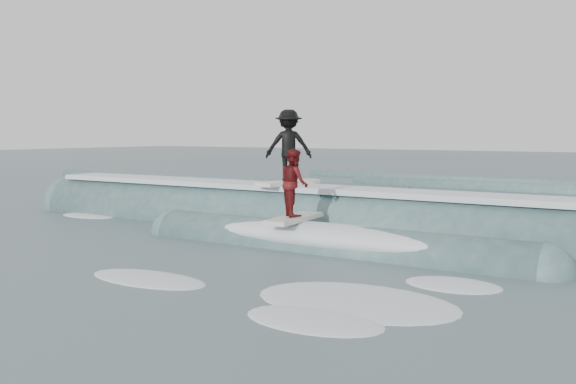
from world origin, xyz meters
The scene contains 6 objects.
ground centered at (0.00, 0.00, 0.00)m, with size 160.00×160.00×0.00m, color #395053.
breaking_wave centered at (0.32, 2.84, 0.04)m, with size 20.79×3.90×2.24m.
surfer_black centered at (-0.63, 3.23, 2.17)m, with size 1.40×2.06×1.99m.
surfer_red centered at (0.95, 1.03, 1.34)m, with size 0.93×2.05×1.62m.
whitewater centered at (2.67, -2.12, 0.00)m, with size 14.20×7.14×0.10m.
far_swells centered at (-2.19, 17.65, 0.00)m, with size 39.43×8.65×0.80m.
Camera 1 is at (8.66, -11.01, 2.57)m, focal length 40.00 mm.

